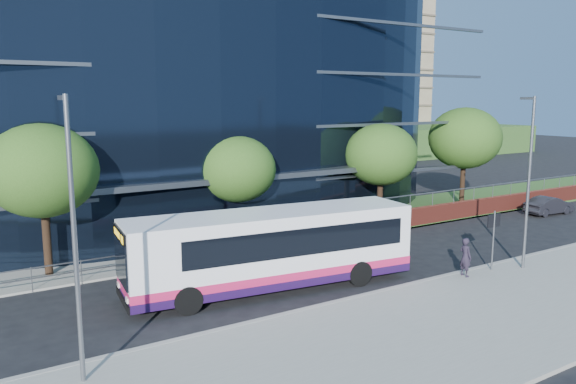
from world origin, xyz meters
TOP-DOWN VIEW (x-y plane):
  - ground at (0.00, 0.00)m, footprint 200.00×200.00m
  - pavement_near at (0.00, -5.00)m, footprint 80.00×8.00m
  - kerb at (0.00, -1.00)m, footprint 80.00×0.25m
  - yellow_line_outer at (0.00, -0.80)m, footprint 80.00×0.08m
  - yellow_line_inner at (0.00, -0.65)m, footprint 80.00×0.08m
  - far_forecourt at (-6.00, 11.00)m, footprint 50.00×8.00m
  - grass_verge at (24.00, 11.00)m, footprint 36.00×8.00m
  - glass_office at (-4.00, 20.85)m, footprint 44.00×23.10m
  - retaining_wall at (20.00, 7.30)m, footprint 34.00×0.40m
  - guard_railings at (-8.00, 7.00)m, footprint 24.00×0.05m
  - apartment_block at (32.00, 57.21)m, footprint 60.00×42.00m
  - street_sign at (4.50, -1.59)m, footprint 0.85×0.09m
  - tree_far_a at (-13.00, 9.00)m, footprint 4.95×4.95m
  - tree_far_b at (-3.00, 9.50)m, footprint 4.29×4.29m
  - tree_far_c at (7.00, 9.00)m, footprint 4.62×4.62m
  - tree_far_d at (16.00, 10.00)m, footprint 5.28×5.28m
  - tree_dist_e at (24.00, 40.00)m, footprint 4.62×4.62m
  - tree_dist_f at (40.00, 42.00)m, footprint 4.29×4.29m
  - streetlight_west at (-14.00, -2.17)m, footprint 0.15×0.77m
  - streetlight_east at (6.00, -2.17)m, footprint 0.15×0.77m
  - city_bus at (-5.18, 1.97)m, footprint 12.64×4.28m
  - parked_car at (19.25, 5.03)m, footprint 3.93×1.58m
  - pedestrian at (2.70, -1.55)m, footprint 0.49×0.68m

SIDE VIEW (x-z plane):
  - ground at x=0.00m, z-range 0.00..0.00m
  - yellow_line_outer at x=0.00m, z-range 0.00..0.01m
  - yellow_line_inner at x=0.00m, z-range 0.00..0.01m
  - far_forecourt at x=-6.00m, z-range 0.00..0.10m
  - grass_verge at x=24.00m, z-range 0.00..0.12m
  - pavement_near at x=0.00m, z-range 0.00..0.15m
  - kerb at x=0.00m, z-range 0.00..0.16m
  - retaining_wall at x=20.00m, z-range -0.44..1.67m
  - parked_car at x=19.25m, z-range 0.00..1.27m
  - guard_railings at x=-8.00m, z-range 0.27..1.37m
  - pedestrian at x=2.70m, z-range 0.15..1.91m
  - city_bus at x=-5.18m, z-range 0.10..3.46m
  - street_sign at x=4.50m, z-range 0.75..3.55m
  - tree_far_b at x=-3.00m, z-range 1.19..7.23m
  - tree_dist_f at x=40.00m, z-range 1.19..7.23m
  - streetlight_west at x=-14.00m, z-range 0.44..8.44m
  - streetlight_east at x=6.00m, z-range 0.44..8.44m
  - tree_far_c at x=7.00m, z-range 1.28..7.79m
  - tree_dist_e at x=24.00m, z-range 1.28..7.79m
  - tree_far_a at x=-13.00m, z-range 1.37..8.35m
  - tree_far_d at x=16.00m, z-range 1.47..8.91m
  - glass_office at x=-4.00m, z-range 0.00..16.00m
  - apartment_block at x=32.00m, z-range -3.89..26.11m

